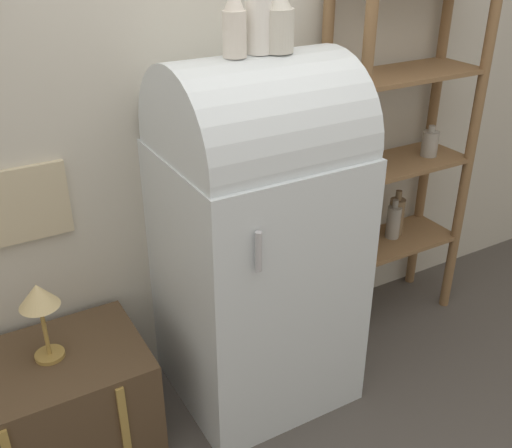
# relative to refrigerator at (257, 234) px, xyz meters

# --- Properties ---
(ground_plane) EXTENTS (12.00, 12.00, 0.00)m
(ground_plane) POSITION_rel_refrigerator_xyz_m (0.00, -0.22, -0.78)
(ground_plane) COLOR #4C4742
(wall_back) EXTENTS (7.00, 0.09, 2.70)m
(wall_back) POSITION_rel_refrigerator_xyz_m (-0.00, 0.36, 0.57)
(wall_back) COLOR beige
(wall_back) RESTS_ON ground_plane
(refrigerator) EXTENTS (0.71, 0.70, 1.50)m
(refrigerator) POSITION_rel_refrigerator_xyz_m (0.00, 0.00, 0.00)
(refrigerator) COLOR silver
(refrigerator) RESTS_ON ground_plane
(suitcase_trunk) EXTENTS (0.72, 0.51, 0.45)m
(suitcase_trunk) POSITION_rel_refrigerator_xyz_m (-0.88, 0.05, -0.55)
(suitcase_trunk) COLOR brown
(suitcase_trunk) RESTS_ON ground_plane
(shelf_unit) EXTENTS (0.74, 0.32, 1.74)m
(shelf_unit) POSITION_rel_refrigerator_xyz_m (0.86, 0.15, 0.15)
(shelf_unit) COLOR olive
(shelf_unit) RESTS_ON ground_plane
(vase_left) EXTENTS (0.08, 0.08, 0.23)m
(vase_left) POSITION_rel_refrigerator_xyz_m (-0.09, -0.01, 0.83)
(vase_left) COLOR silver
(vase_left) RESTS_ON refrigerator
(vase_center) EXTENTS (0.09, 0.09, 0.29)m
(vase_center) POSITION_rel_refrigerator_xyz_m (0.01, 0.00, 0.85)
(vase_center) COLOR white
(vase_center) RESTS_ON refrigerator
(vase_right) EXTENTS (0.11, 0.11, 0.23)m
(vase_right) POSITION_rel_refrigerator_xyz_m (0.08, -0.01, 0.82)
(vase_right) COLOR beige
(vase_right) RESTS_ON refrigerator
(desk_lamp) EXTENTS (0.15, 0.15, 0.32)m
(desk_lamp) POSITION_rel_refrigerator_xyz_m (-0.86, 0.06, -0.08)
(desk_lamp) COLOR #AD8942
(desk_lamp) RESTS_ON suitcase_trunk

